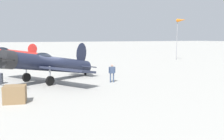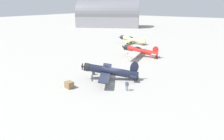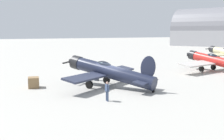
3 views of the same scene
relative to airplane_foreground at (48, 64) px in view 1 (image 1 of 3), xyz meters
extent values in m
plane|color=#A8A59E|center=(0.25, -0.42, -1.62)|extent=(400.00, 400.00, 0.00)
cylinder|color=#1E2338|center=(0.25, -0.42, -0.06)|extent=(6.00, 8.77, 2.80)
cylinder|color=#232326|center=(-2.04, 3.41, 0.66)|extent=(1.83, 1.71, 1.58)
ellipsoid|color=black|center=(-0.23, 0.38, 0.67)|extent=(1.57, 1.92, 0.94)
cube|color=#282D42|center=(-0.33, 0.54, -0.25)|extent=(10.06, 6.94, 0.44)
ellipsoid|color=#1E2338|center=(2.26, -3.78, 0.69)|extent=(1.04, 1.63, 2.40)
cube|color=#282D42|center=(2.16, -3.60, -0.58)|extent=(3.48, 2.69, 0.27)
cylinder|color=#999BA0|center=(-1.96, 0.21, -0.62)|extent=(0.14, 0.14, 1.20)
cylinder|color=black|center=(-1.96, 0.21, -1.22)|extent=(0.58, 0.79, 0.80)
cylinder|color=#999BA0|center=(0.74, 1.83, -0.62)|extent=(0.14, 0.14, 1.20)
cylinder|color=black|center=(0.74, 1.83, -1.22)|extent=(0.58, 0.79, 0.80)
cylinder|color=black|center=(2.55, -4.26, -1.48)|extent=(0.23, 0.29, 0.28)
cylinder|color=red|center=(18.45, 2.71, -0.12)|extent=(3.03, 8.71, 2.45)
ellipsoid|color=black|center=(18.28, 3.54, 0.54)|extent=(1.11, 1.90, 0.91)
cube|color=#BCB7B2|center=(18.24, 3.71, -0.32)|extent=(12.90, 4.65, 0.46)
ellipsoid|color=red|center=(19.20, -0.80, 0.48)|extent=(0.48, 1.71, 1.89)
cube|color=#BCB7B2|center=(19.16, -0.61, -0.53)|extent=(3.56, 1.79, 0.25)
cylinder|color=#999BA0|center=(16.63, 3.89, -0.67)|extent=(0.14, 0.14, 1.10)
cylinder|color=black|center=(16.63, 3.89, -1.22)|extent=(0.36, 0.82, 0.80)
cylinder|color=black|center=(19.31, -1.30, -1.48)|extent=(0.16, 0.29, 0.28)
cylinder|color=#384766|center=(-2.58, -4.95, -1.22)|extent=(0.12, 0.12, 0.81)
cylinder|color=#384766|center=(-2.59, -5.24, -1.22)|extent=(0.12, 0.12, 0.81)
cube|color=#384766|center=(-2.59, -5.10, -0.53)|extent=(0.24, 0.45, 0.57)
sphere|color=tan|center=(-2.59, -5.10, -0.12)|extent=(0.21, 0.21, 0.21)
cylinder|color=#384766|center=(-2.57, -4.83, -0.51)|extent=(0.09, 0.09, 0.54)
cylinder|color=#384766|center=(-2.60, -5.36, -0.51)|extent=(0.09, 0.09, 0.54)
cube|color=olive|center=(-6.78, 3.17, -1.09)|extent=(1.28, 1.47, 1.06)
torus|color=#474C56|center=(0.53, 4.05, -1.34)|extent=(0.63, 0.63, 0.04)
cylinder|color=gray|center=(13.30, -24.28, 1.87)|extent=(0.10, 0.10, 6.98)
cone|color=orange|center=(12.20, -24.23, 5.20)|extent=(2.22, 0.66, 0.56)
camera|label=1|loc=(-23.08, 3.82, 2.35)|focal=41.00mm
camera|label=2|loc=(-28.55, -19.60, 11.30)|focal=33.00mm
camera|label=3|loc=(-12.27, -24.87, 3.98)|focal=44.56mm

